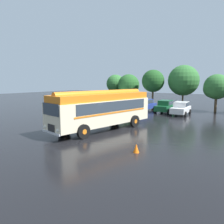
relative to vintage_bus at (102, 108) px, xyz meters
name	(u,v)px	position (x,y,z in m)	size (l,w,h in m)	color
ground_plane	(97,130)	(-0.17, -0.56, -1.89)	(120.00, 120.00, 0.00)	black
vintage_bus	(102,108)	(0.00, 0.00, 0.00)	(4.32, 10.37, 3.49)	beige
car_near_left	(125,104)	(-5.29, 12.71, -1.05)	(1.98, 4.21, 1.66)	silver
car_mid_left	(145,105)	(-2.38, 13.35, -1.05)	(2.23, 4.33, 1.66)	navy
car_mid_right	(165,106)	(0.68, 13.40, -1.05)	(2.14, 4.29, 1.66)	#144C28
car_far_right	(181,108)	(3.13, 12.42, -1.05)	(2.15, 4.30, 1.66)	silver
box_van	(112,100)	(-8.00, 13.19, -0.53)	(2.68, 5.90, 2.50)	silver
tree_far_left	(116,84)	(-10.92, 18.88, 1.76)	(3.42, 3.39, 5.43)	#4C3823
tree_left_of_centre	(129,85)	(-7.59, 17.79, 1.75)	(3.68, 3.68, 5.43)	#4C3823
tree_centre	(153,81)	(-3.05, 17.61, 2.31)	(3.57, 3.57, 6.06)	#4C3823
tree_right_of_centre	(184,80)	(1.39, 19.12, 2.54)	(4.70, 4.70, 6.71)	#4C3823
tree_far_right	(216,87)	(6.18, 17.60, 1.51)	(3.47, 3.44, 5.21)	#4C3823
traffic_cone	(136,148)	(5.47, -3.87, -1.62)	(0.36, 0.36, 0.55)	orange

